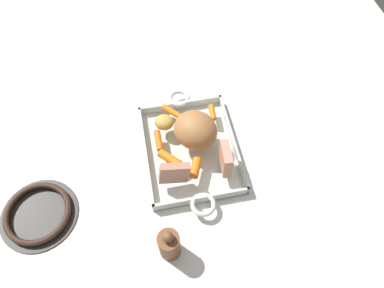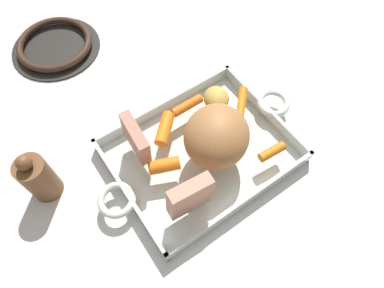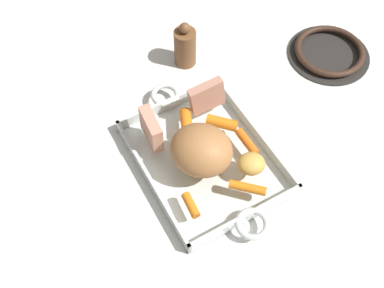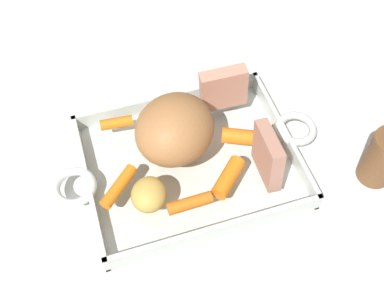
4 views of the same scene
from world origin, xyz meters
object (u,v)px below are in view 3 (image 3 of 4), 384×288
at_px(roast_slice_outer, 151,129).
at_px(baby_carrot_center_right, 222,123).
at_px(baby_carrot_short, 248,188).
at_px(potato_golden_small, 251,164).
at_px(roasting_dish, 205,158).
at_px(stove_burner_rear, 329,52).
at_px(pepper_mill, 185,46).
at_px(baby_carrot_southeast, 191,205).
at_px(pork_roast, 201,150).
at_px(baby_carrot_northeast, 188,120).
at_px(roast_slice_thin, 207,97).
at_px(baby_carrot_southwest, 247,142).

bearing_deg(roast_slice_outer, baby_carrot_center_right, 73.43).
height_order(baby_carrot_short, potato_golden_small, potato_golden_small).
bearing_deg(roasting_dish, stove_burner_rear, 105.07).
xyz_separation_m(baby_carrot_center_right, pepper_mill, (-0.22, 0.04, 0.00)).
relative_size(baby_carrot_southeast, potato_golden_small, 0.93).
bearing_deg(baby_carrot_center_right, pork_roast, -56.13).
xyz_separation_m(roasting_dish, pepper_mill, (-0.25, 0.10, 0.04)).
distance_m(roast_slice_outer, baby_carrot_center_right, 0.14).
xyz_separation_m(baby_carrot_short, stove_burner_rear, (-0.22, 0.37, -0.03)).
bearing_deg(pepper_mill, baby_carrot_northeast, -27.35).
bearing_deg(potato_golden_small, roast_slice_thin, 179.94).
height_order(baby_carrot_southeast, stove_burner_rear, baby_carrot_southeast).
distance_m(roasting_dish, potato_golden_small, 0.10).
relative_size(pork_roast, potato_golden_small, 2.25).
relative_size(roast_slice_outer, baby_carrot_northeast, 1.35).
height_order(baby_carrot_northeast, pepper_mill, pepper_mill).
height_order(pork_roast, pepper_mill, pork_roast).
distance_m(roast_slice_outer, roast_slice_thin, 0.13).
bearing_deg(stove_burner_rear, roasting_dish, -74.93).
xyz_separation_m(roast_slice_thin, potato_golden_small, (0.17, -0.00, -0.02)).
relative_size(baby_carrot_short, baby_carrot_center_right, 1.11).
height_order(roasting_dish, roast_slice_thin, roast_slice_thin).
bearing_deg(stove_burner_rear, pepper_mill, -115.83).
distance_m(roast_slice_thin, baby_carrot_short, 0.21).
xyz_separation_m(roast_slice_outer, baby_carrot_northeast, (0.00, 0.08, -0.02)).
bearing_deg(baby_carrot_center_right, potato_golden_small, -1.76).
bearing_deg(stove_burner_rear, roast_slice_outer, -86.31).
bearing_deg(roast_slice_thin, stove_burner_rear, 92.46).
height_order(baby_carrot_northeast, baby_carrot_southwest, baby_carrot_northeast).
bearing_deg(roasting_dish, baby_carrot_short, 13.72).
relative_size(roasting_dish, baby_carrot_northeast, 7.74).
xyz_separation_m(roasting_dish, roast_slice_thin, (-0.09, 0.06, 0.06)).
bearing_deg(pork_roast, stove_burner_rear, 106.49).
distance_m(roasting_dish, pork_roast, 0.07).
distance_m(roasting_dish, roast_slice_thin, 0.12).
bearing_deg(roast_slice_outer, pork_roast, 31.66).
relative_size(pork_roast, baby_carrot_northeast, 2.28).
bearing_deg(pork_roast, potato_golden_small, 52.12).
relative_size(baby_carrot_southwest, stove_burner_rear, 0.32).
distance_m(baby_carrot_southeast, baby_carrot_northeast, 0.18).
bearing_deg(stove_burner_rear, baby_carrot_short, -59.76).
bearing_deg(roast_slice_thin, baby_carrot_northeast, -72.31).
xyz_separation_m(roasting_dish, stove_burner_rear, (-0.11, 0.40, 0.00)).
bearing_deg(baby_carrot_southeast, potato_golden_small, 96.10).
height_order(baby_carrot_southwest, pepper_mill, pepper_mill).
bearing_deg(baby_carrot_southwest, roast_slice_thin, -168.74).
height_order(baby_carrot_southwest, potato_golden_small, potato_golden_small).
distance_m(baby_carrot_southeast, pepper_mill, 0.39).
xyz_separation_m(baby_carrot_southeast, stove_burner_rear, (-0.20, 0.48, -0.03)).
xyz_separation_m(roast_slice_outer, roast_slice_thin, (-0.02, 0.13, 0.00)).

